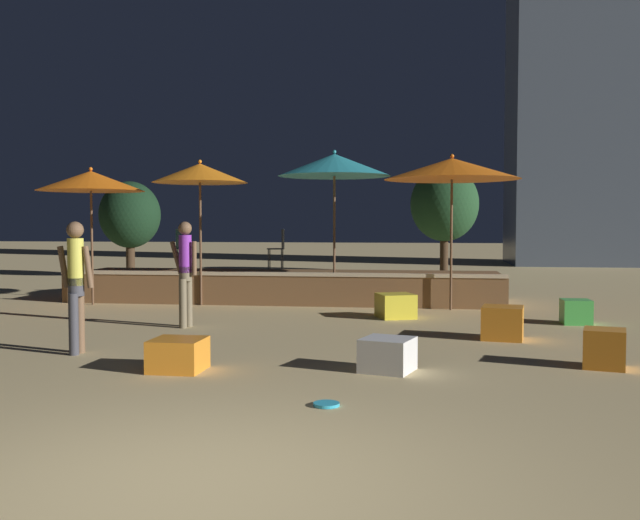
{
  "coord_description": "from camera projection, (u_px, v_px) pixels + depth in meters",
  "views": [
    {
      "loc": [
        1.49,
        -4.5,
        1.75
      ],
      "look_at": [
        0.0,
        6.11,
        1.2
      ],
      "focal_mm": 40.0,
      "sensor_mm": 36.0,
      "label": 1
    }
  ],
  "objects": [
    {
      "name": "cube_seat_5",
      "position": [
        396.0,
        306.0,
        13.16
      ],
      "size": [
        0.81,
        0.81,
        0.45
      ],
      "rotation": [
        0.0,
        0.0,
        0.37
      ],
      "color": "yellow",
      "rests_on": "ground"
    },
    {
      "name": "patio_umbrella_2",
      "position": [
        334.0,
        165.0,
        14.96
      ],
      "size": [
        2.38,
        2.38,
        3.29
      ],
      "color": "brown",
      "rests_on": "ground"
    },
    {
      "name": "ground_plane",
      "position": [
        193.0,
        485.0,
        4.75
      ],
      "size": [
        120.0,
        120.0,
        0.0
      ],
      "primitive_type": "plane",
      "color": "tan"
    },
    {
      "name": "cube_seat_2",
      "position": [
        576.0,
        312.0,
        12.36
      ],
      "size": [
        0.48,
        0.48,
        0.43
      ],
      "rotation": [
        0.0,
        0.0,
        0.01
      ],
      "color": "#4CC651",
      "rests_on": "ground"
    },
    {
      "name": "background_tree_1",
      "position": [
        444.0,
        204.0,
        24.15
      ],
      "size": [
        2.3,
        2.3,
        3.67
      ],
      "color": "#3D2B1C",
      "rests_on": "ground"
    },
    {
      "name": "person_1",
      "position": [
        76.0,
        281.0,
        9.49
      ],
      "size": [
        0.5,
        0.3,
        1.77
      ],
      "rotation": [
        0.0,
        0.0,
        1.57
      ],
      "color": "#3F3F47",
      "rests_on": "ground"
    },
    {
      "name": "patio_umbrella_3",
      "position": [
        200.0,
        173.0,
        15.09
      ],
      "size": [
        2.03,
        2.03,
        3.1
      ],
      "color": "brown",
      "rests_on": "ground"
    },
    {
      "name": "frisbee_disc",
      "position": [
        326.0,
        404.0,
        6.81
      ],
      "size": [
        0.25,
        0.25,
        0.03
      ],
      "color": "#33B2D8",
      "rests_on": "ground"
    },
    {
      "name": "patio_umbrella_1",
      "position": [
        452.0,
        169.0,
        14.24
      ],
      "size": [
        2.72,
        2.72,
        3.13
      ],
      "color": "brown",
      "rests_on": "ground"
    },
    {
      "name": "background_tree_0",
      "position": [
        130.0,
        215.0,
        23.02
      ],
      "size": [
        1.96,
        1.96,
        3.11
      ],
      "color": "#3D2B1C",
      "rests_on": "ground"
    },
    {
      "name": "distant_building",
      "position": [
        573.0,
        82.0,
        30.13
      ],
      "size": [
        5.11,
        4.52,
        15.49
      ],
      "color": "#4C5666",
      "rests_on": "ground"
    },
    {
      "name": "cube_seat_1",
      "position": [
        604.0,
        348.0,
        8.6
      ],
      "size": [
        0.58,
        0.58,
        0.47
      ],
      "rotation": [
        0.0,
        0.0,
        -0.26
      ],
      "color": "orange",
      "rests_on": "ground"
    },
    {
      "name": "patio_umbrella_0",
      "position": [
        91.0,
        181.0,
        15.21
      ],
      "size": [
        2.27,
        2.27,
        2.95
      ],
      "color": "brown",
      "rests_on": "ground"
    },
    {
      "name": "cube_seat_4",
      "position": [
        388.0,
        355.0,
        8.42
      ],
      "size": [
        0.7,
        0.7,
        0.39
      ],
      "rotation": [
        0.0,
        0.0,
        -0.28
      ],
      "color": "white",
      "rests_on": "ground"
    },
    {
      "name": "bistro_chair_1",
      "position": [
        182.0,
        245.0,
        16.24
      ],
      "size": [
        0.41,
        0.4,
        0.9
      ],
      "rotation": [
        0.0,
        0.0,
        1.69
      ],
      "color": "#1E4C47",
      "rests_on": "wooden_deck"
    },
    {
      "name": "cube_seat_3",
      "position": [
        503.0,
        323.0,
        10.74
      ],
      "size": [
        0.69,
        0.69,
        0.5
      ],
      "rotation": [
        0.0,
        0.0,
        -0.17
      ],
      "color": "orange",
      "rests_on": "ground"
    },
    {
      "name": "person_0",
      "position": [
        185.0,
        269.0,
        11.94
      ],
      "size": [
        0.51,
        0.3,
        1.78
      ],
      "rotation": [
        0.0,
        0.0,
        1.33
      ],
      "color": "#72664C",
      "rests_on": "ground"
    },
    {
      "name": "bistro_chair_0",
      "position": [
        280.0,
        245.0,
        16.24
      ],
      "size": [
        0.4,
        0.4,
        0.9
      ],
      "rotation": [
        0.0,
        0.0,
        4.8
      ],
      "color": "#2D3338",
      "rests_on": "wooden_deck"
    },
    {
      "name": "cube_seat_0",
      "position": [
        178.0,
        355.0,
        8.44
      ],
      "size": [
        0.61,
        0.61,
        0.38
      ],
      "rotation": [
        0.0,
        0.0,
        -0.02
      ],
      "color": "orange",
      "rests_on": "ground"
    },
    {
      "name": "wooden_deck",
      "position": [
        286.0,
        286.0,
        16.15
      ],
      "size": [
        9.6,
        2.33,
        0.72
      ],
      "color": "brown",
      "rests_on": "ground"
    }
  ]
}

